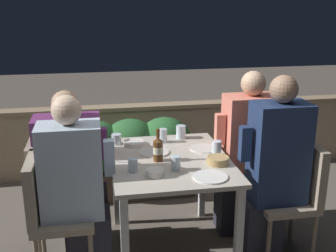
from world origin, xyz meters
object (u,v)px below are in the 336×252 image
person_navy_jumper (273,171)px  beer_bottle (158,149)px  chair_left_near (49,207)px  chair_right_far (267,167)px  person_blue_shirt (77,189)px  chair_right_near (296,189)px  chair_left_far (49,184)px  person_purple_stripe (75,172)px  person_coral_top (245,153)px

person_navy_jumper → beer_bottle: person_navy_jumper is taller
chair_left_near → beer_bottle: (0.75, 0.14, 0.30)m
chair_right_far → beer_bottle: (-0.93, -0.24, 0.30)m
person_blue_shirt → chair_right_far: bearing=14.5°
chair_left_near → person_navy_jumper: bearing=-1.4°
person_blue_shirt → person_navy_jumper: 1.35m
chair_right_near → person_navy_jumper: bearing=-180.0°
chair_left_far → chair_right_far: same height
chair_left_far → chair_right_near: size_ratio=1.00×
chair_left_near → person_purple_stripe: (0.16, 0.36, 0.08)m
person_purple_stripe → chair_right_far: bearing=0.9°
chair_left_near → person_blue_shirt: person_blue_shirt is taller
chair_right_near → person_navy_jumper: size_ratio=0.64×
person_purple_stripe → person_navy_jumper: 1.44m
chair_left_near → chair_left_far: bearing=95.2°
person_purple_stripe → beer_bottle: bearing=-20.2°
person_purple_stripe → person_coral_top: 1.34m
person_coral_top → beer_bottle: bearing=-161.9°
chair_left_near → chair_right_near: size_ratio=1.00×
person_blue_shirt → chair_right_far: person_blue_shirt is taller
chair_right_near → beer_bottle: (-0.98, 0.18, 0.30)m
person_navy_jumper → person_coral_top: bearing=96.3°
chair_left_far → chair_right_far: 1.72m
person_navy_jumper → person_blue_shirt: bearing=178.4°
chair_left_far → chair_right_near: bearing=-12.8°
chair_left_near → chair_left_far: size_ratio=1.00×
chair_left_near → person_coral_top: (1.49, 0.39, 0.13)m
person_blue_shirt → chair_left_far: bearing=121.7°
chair_left_near → person_coral_top: person_coral_top is taller
chair_left_near → chair_right_far: (1.68, 0.39, 0.00)m
person_blue_shirt → person_purple_stripe: bearing=94.9°
chair_left_near → person_navy_jumper: 1.55m
person_navy_jumper → person_coral_top: size_ratio=1.03×
chair_right_far → chair_right_near: bearing=-83.9°
person_purple_stripe → chair_right_near: bearing=-14.3°
chair_right_near → person_coral_top: 0.50m
person_purple_stripe → chair_right_far: 1.53m
person_coral_top → beer_bottle: size_ratio=5.67×
chair_right_near → person_navy_jumper: (-0.19, -0.00, 0.16)m
chair_left_far → beer_bottle: (0.79, -0.22, 0.30)m
chair_left_far → person_blue_shirt: bearing=-58.3°
person_navy_jumper → person_coral_top: (-0.05, 0.42, -0.03)m
chair_right_far → beer_bottle: bearing=-165.4°
chair_left_near → person_coral_top: size_ratio=0.66×
chair_right_near → person_navy_jumper: person_navy_jumper is taller
person_blue_shirt → chair_left_far: (-0.22, 0.36, -0.11)m
chair_left_near → chair_right_near: 1.73m
person_purple_stripe → beer_bottle: person_purple_stripe is taller
chair_left_far → person_coral_top: 1.53m
chair_left_far → chair_right_far: size_ratio=1.00×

